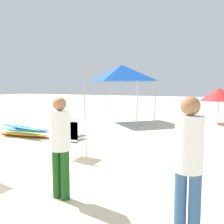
# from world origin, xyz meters

# --- Properties ---
(ground) EXTENTS (80.00, 80.00, 0.00)m
(ground) POSITION_xyz_m (0.00, 0.00, 0.00)
(ground) COLOR beige
(stacked_plastic_chairs) EXTENTS (0.48, 0.48, 1.02)m
(stacked_plastic_chairs) POSITION_xyz_m (0.08, 1.69, 0.60)
(stacked_plastic_chairs) COLOR white
(stacked_plastic_chairs) RESTS_ON ground
(surfboard_pile) EXTENTS (2.38, 0.85, 0.40)m
(surfboard_pile) POSITION_xyz_m (-2.99, 3.13, 0.20)
(surfboard_pile) COLOR red
(surfboard_pile) RESTS_ON ground
(lifeguard_near_left) EXTENTS (0.32, 0.32, 1.60)m
(lifeguard_near_left) POSITION_xyz_m (1.20, -0.21, 0.92)
(lifeguard_near_left) COLOR #194C19
(lifeguard_near_left) RESTS_ON ground
(lifeguard_near_center) EXTENTS (0.32, 0.32, 1.66)m
(lifeguard_near_center) POSITION_xyz_m (3.18, -0.43, 0.95)
(lifeguard_near_center) COLOR #33598C
(lifeguard_near_center) RESTS_ON ground
(popup_canopy) EXTENTS (2.65, 2.65, 2.79)m
(popup_canopy) POSITION_xyz_m (-1.45, 8.00, 2.39)
(popup_canopy) COLOR #B2B2B7
(popup_canopy) RESTS_ON ground
(beach_umbrella_mid) EXTENTS (1.73, 1.73, 1.68)m
(beach_umbrella_mid) POSITION_xyz_m (2.85, 9.58, 1.38)
(beach_umbrella_mid) COLOR beige
(beach_umbrella_mid) RESTS_ON ground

